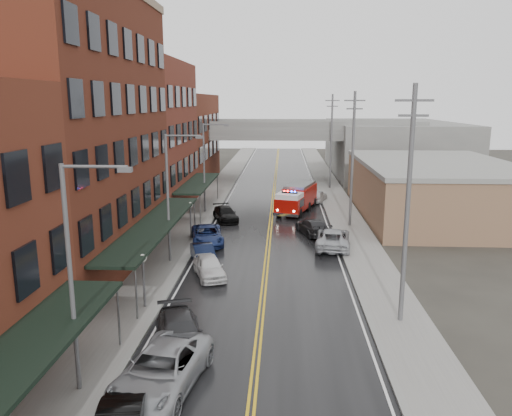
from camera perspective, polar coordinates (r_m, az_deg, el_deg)
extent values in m
cube|color=black|center=(40.81, 1.47, -3.73)|extent=(11.00, 160.00, 0.02)
cube|color=slate|center=(41.63, -8.64, -3.45)|extent=(3.00, 160.00, 0.15)
cube|color=slate|center=(41.25, 11.69, -3.72)|extent=(3.00, 160.00, 0.15)
cube|color=gray|center=(41.33, -6.39, -3.50)|extent=(0.30, 160.00, 0.15)
cube|color=gray|center=(41.03, 9.40, -3.71)|extent=(0.30, 160.00, 0.15)
cube|color=#531F16|center=(35.36, -21.10, 7.82)|extent=(9.00, 20.00, 18.00)
cube|color=brown|center=(51.90, -13.11, 7.78)|extent=(9.00, 15.00, 15.00)
cube|color=#622C19|center=(68.95, -9.03, 7.71)|extent=(9.00, 20.00, 12.00)
cube|color=#89654A|center=(52.17, 19.68, 1.87)|extent=(14.00, 22.00, 5.00)
cube|color=slate|center=(81.34, 15.20, 6.68)|extent=(18.00, 30.00, 8.00)
cylinder|color=slate|center=(24.14, -15.44, -11.95)|extent=(0.10, 0.10, 3.00)
cube|color=black|center=(34.34, -11.46, -1.87)|extent=(2.60, 18.00, 0.18)
cylinder|color=slate|center=(26.60, -13.53, -9.54)|extent=(0.10, 0.10, 3.00)
cylinder|color=slate|center=(42.62, -7.02, -1.06)|extent=(0.10, 0.10, 3.00)
cube|color=black|center=(51.13, -6.61, 2.88)|extent=(2.60, 13.00, 0.18)
cylinder|color=slate|center=(45.31, -6.41, -0.25)|extent=(0.10, 0.10, 3.00)
cylinder|color=slate|center=(57.15, -4.41, 2.38)|extent=(0.10, 0.10, 3.00)
cylinder|color=#59595B|center=(28.08, -12.69, -8.54)|extent=(0.14, 0.14, 2.80)
sphere|color=silver|center=(27.59, -12.83, -5.62)|extent=(0.44, 0.44, 0.44)
cylinder|color=#59595B|center=(41.12, -7.47, -1.70)|extent=(0.14, 0.14, 2.80)
sphere|color=silver|center=(40.79, -7.53, 0.34)|extent=(0.44, 0.44, 0.44)
cylinder|color=#59595B|center=(20.09, -20.39, -8.07)|extent=(0.18, 0.18, 9.00)
cylinder|color=#59595B|center=(18.62, -17.99, 4.52)|extent=(2.40, 0.12, 0.12)
cube|color=#59595B|center=(18.27, -14.74, 4.26)|extent=(0.50, 0.22, 0.18)
cylinder|color=#59595B|center=(34.80, -10.04, 0.90)|extent=(0.18, 0.18, 9.00)
cylinder|color=#59595B|center=(33.97, -8.32, 8.18)|extent=(2.40, 0.12, 0.12)
cube|color=#59595B|center=(33.78, -6.47, 8.04)|extent=(0.50, 0.22, 0.18)
cylinder|color=#59595B|center=(50.31, -5.95, 4.47)|extent=(0.18, 0.18, 9.00)
cylinder|color=#59595B|center=(49.74, -4.68, 9.50)|extent=(2.40, 0.12, 0.12)
cube|color=#59595B|center=(49.60, -3.40, 9.39)|extent=(0.50, 0.22, 0.18)
cylinder|color=#59595B|center=(25.53, 16.91, -0.09)|extent=(0.24, 0.24, 12.00)
cube|color=#59595B|center=(25.00, 17.66, 11.64)|extent=(1.80, 0.12, 0.12)
cube|color=#59595B|center=(25.00, 17.56, 10.04)|extent=(1.40, 0.12, 0.12)
cylinder|color=#59595B|center=(44.96, 10.96, 5.32)|extent=(0.24, 0.24, 12.00)
cube|color=#59595B|center=(44.66, 11.23, 11.96)|extent=(1.80, 0.12, 0.12)
cube|color=#59595B|center=(44.66, 11.19, 11.06)|extent=(1.40, 0.12, 0.12)
cylinder|color=#59595B|center=(64.73, 8.59, 7.44)|extent=(0.24, 0.24, 12.00)
cube|color=#59595B|center=(64.52, 8.74, 12.05)|extent=(1.80, 0.12, 0.12)
cube|color=#59595B|center=(64.53, 8.72, 11.42)|extent=(1.40, 0.12, 0.12)
cube|color=slate|center=(71.38, 2.26, 8.60)|extent=(40.00, 10.00, 1.50)
cube|color=slate|center=(72.71, -6.51, 5.63)|extent=(1.60, 8.00, 6.00)
cube|color=slate|center=(72.39, 11.01, 5.45)|extent=(1.60, 8.00, 6.00)
cube|color=#900B06|center=(52.21, 5.02, 1.42)|extent=(3.86, 5.76, 2.02)
cube|color=#900B06|center=(48.73, 3.84, 0.32)|extent=(3.03, 3.10, 1.44)
cube|color=silver|center=(48.54, 3.86, 1.43)|extent=(2.86, 2.88, 0.48)
cube|color=black|center=(48.85, 3.91, 0.69)|extent=(2.77, 2.18, 0.77)
cube|color=slate|center=(52.00, 5.04, 2.66)|extent=(3.51, 5.32, 0.29)
cube|color=black|center=(48.48, 3.86, 1.79)|extent=(1.55, 0.71, 0.13)
sphere|color=#FF0C0C|center=(48.62, 3.27, 1.92)|extent=(0.19, 0.19, 0.19)
sphere|color=#1933FF|center=(48.32, 4.46, 1.84)|extent=(0.19, 0.19, 0.19)
cylinder|color=black|center=(49.09, 2.61, -0.44)|extent=(1.02, 0.61, 0.96)
cylinder|color=black|center=(48.51, 4.99, -0.63)|extent=(1.02, 0.61, 0.96)
cylinder|color=black|center=(52.23, 3.74, 0.32)|extent=(1.02, 0.61, 0.96)
cylinder|color=black|center=(51.69, 5.98, 0.15)|extent=(1.02, 0.61, 0.96)
cylinder|color=black|center=(54.49, 4.46, 0.80)|extent=(1.02, 0.61, 0.96)
cylinder|color=black|center=(53.97, 6.62, 0.65)|extent=(1.02, 0.61, 0.96)
imported|color=#919398|center=(20.96, -10.73, -17.71)|extent=(3.69, 6.29, 1.64)
imported|color=#292A2C|center=(23.91, -8.76, -13.94)|extent=(3.40, 5.35, 1.44)
imported|color=silver|center=(32.53, -5.37, -6.69)|extent=(2.93, 4.44, 1.40)
imported|color=black|center=(35.24, -6.02, -5.28)|extent=(2.59, 4.25, 1.32)
imported|color=navy|center=(39.89, -5.59, -3.10)|extent=(3.38, 5.54, 1.44)
imported|color=black|center=(47.41, -3.52, -0.68)|extent=(3.20, 4.91, 1.32)
imported|color=#A4A6AC|center=(39.05, 8.77, -3.45)|extent=(3.14, 5.77, 1.54)
imported|color=black|center=(42.71, 6.51, -2.13)|extent=(3.22, 5.13, 1.39)
imported|color=silver|center=(56.56, 7.03, 1.38)|extent=(2.73, 4.34, 1.38)
imported|color=black|center=(58.06, 5.79, 1.68)|extent=(2.03, 4.30, 1.36)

